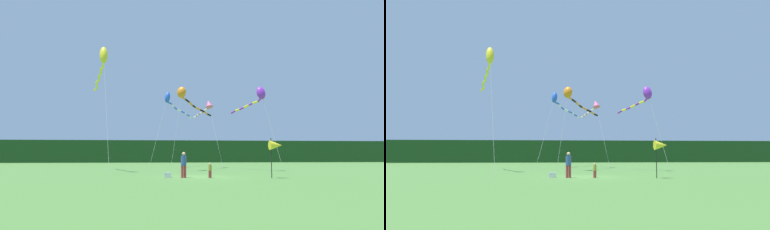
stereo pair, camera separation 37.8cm
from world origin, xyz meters
The scene contains 11 objects.
ground_plane centered at (0.00, 0.00, 0.00)m, with size 120.00×120.00×0.00m, color #477533.
distant_treeline centered at (0.00, 45.00, 2.22)m, with size 108.00×3.75×4.45m, color #193D19.
person_adult centered at (-1.27, -0.96, 1.02)m, with size 0.40×0.40×1.83m.
person_child centered at (0.61, -1.20, 0.60)m, with size 0.24×0.24×1.07m.
cooler_box centered at (-2.41, -0.61, 0.19)m, with size 0.49×0.33×0.38m, color silver.
banner_flag_pole centered at (5.27, -1.84, 2.30)m, with size 0.90×0.70×2.83m.
kite_rainbow centered at (3.09, 17.55, 7.92)m, with size 2.76×7.48×8.72m.
kite_blue centered at (-1.56, 18.63, 8.59)m, with size 5.86×9.82×9.79m.
kite_purple centered at (7.16, 8.38, 7.75)m, with size 3.71×6.31×8.68m.
kite_orange centered at (-0.39, 9.74, 7.79)m, with size 5.06×7.03×8.71m.
kite_yellow centered at (-8.64, 7.62, 10.83)m, with size 3.63×11.30×12.12m.
Camera 2 is at (-2.64, -25.65, 1.69)m, focal length 31.92 mm.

